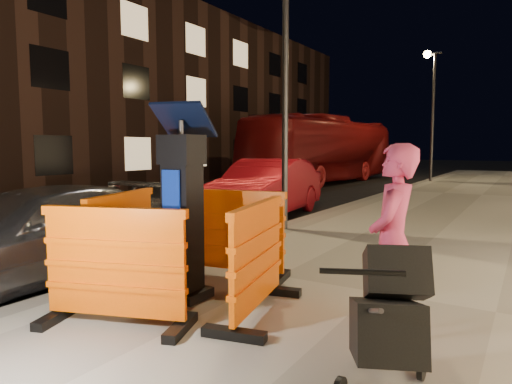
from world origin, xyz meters
The scene contains 15 objects.
ground_plane centered at (0.00, 0.00, 0.00)m, with size 120.00×120.00×0.00m, color black.
sidewalk centered at (3.00, 0.00, 0.07)m, with size 6.00×60.00×0.15m, color gray.
kerb centered at (0.00, 0.00, 0.07)m, with size 0.30×60.00×0.15m, color slate.
parking_kiosk centered at (1.26, -1.29, 1.15)m, with size 0.63×0.63×1.99m, color black.
barrier_front centered at (1.26, -2.24, 0.71)m, with size 1.43×0.59×1.11m, color #F35A03.
barrier_back centered at (1.26, -0.34, 0.71)m, with size 1.43×0.59×1.11m, color #F35A03.
barrier_kerbside centered at (0.31, -1.29, 0.71)m, with size 1.43×0.59×1.11m, color #F35A03.
barrier_bldgside centered at (2.21, -1.29, 0.71)m, with size 1.43×0.59×1.11m, color #F35A03.
car_silver centered at (-1.21, -1.42, 0.00)m, with size 1.74×4.29×1.25m, color #ABABB0.
car_red centered at (-1.39, 5.09, 0.00)m, with size 1.58×4.52×1.49m, color #A90F1C.
bus_doubledecker centered at (-4.56, 16.36, 0.00)m, with size 2.74×11.71×3.26m, color maroon.
man centered at (3.49, -1.16, 0.99)m, with size 0.61×0.40×1.69m, color #B9345F.
stroller centered at (3.69, -2.06, 0.63)m, with size 0.50×0.76×0.95m, color black.
street_lamp_mid centered at (0.25, 3.00, 3.15)m, with size 0.12×0.12×6.00m, color #3F3F44.
street_lamp_far centered at (0.25, 18.00, 3.15)m, with size 0.12×0.12×6.00m, color #3F3F44.
Camera 1 is at (4.49, -5.04, 1.81)m, focal length 32.00 mm.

